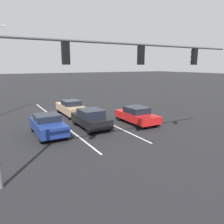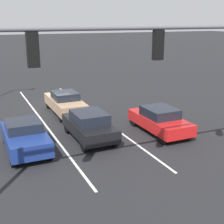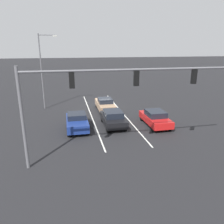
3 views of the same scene
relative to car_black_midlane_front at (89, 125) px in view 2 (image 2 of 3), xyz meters
The scene contains 8 objects.
ground_plane 7.34m from the car_black_midlane_front, 91.23° to the right, with size 240.00×240.00×0.00m, color black.
lane_stripe_left_divider 4.57m from the car_black_midlane_front, 115.99° to the right, with size 0.12×18.48×0.01m, color silver.
lane_stripe_center_divider 4.45m from the car_black_midlane_front, 67.71° to the right, with size 0.12×18.48×0.01m, color silver.
car_black_midlane_front is the anchor object (origin of this frame).
car_navy_rightlane_front 3.41m from the car_black_midlane_front, ahead, with size 1.88×4.13×1.49m.
car_red_leftlane_front 4.08m from the car_black_midlane_front, behind, with size 1.86×4.29×1.46m.
car_tan_midlane_second 5.27m from the car_black_midlane_front, 91.89° to the right, with size 1.79×4.68×1.52m.
traffic_signal_gantry 7.72m from the car_black_midlane_front, 70.85° to the left, with size 13.66×0.37×6.35m.
Camera 2 is at (5.56, 22.17, 6.25)m, focal length 50.00 mm.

